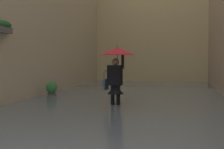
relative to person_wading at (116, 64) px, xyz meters
name	(u,v)px	position (x,y,z in m)	size (l,w,h in m)	color
ground_plane	(128,105)	(-0.11, -1.54, -1.45)	(60.00, 60.00, 0.00)	gray
flood_water	(128,102)	(-0.11, -1.54, -1.34)	(7.60, 24.13, 0.21)	slate
person_wading	(116,64)	(0.00, 0.00, 0.00)	(1.11, 1.11, 2.00)	#2D2319
potted_plant_far_right	(52,91)	(2.82, -1.85, -1.03)	(0.41, 0.41, 0.76)	#66605B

